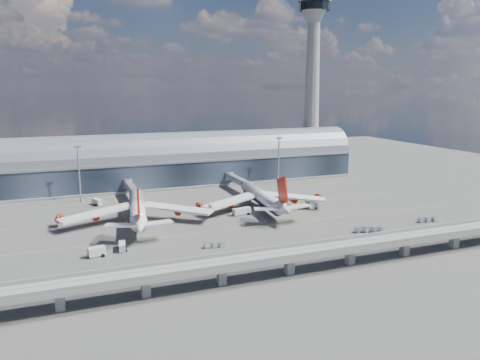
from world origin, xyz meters
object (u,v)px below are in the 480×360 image
object	(u,v)px
floodlight_mast_right	(279,160)
service_truck_5	(97,202)
service_truck_0	(122,246)
cargo_train_0	(215,245)
airliner_left	(137,209)
service_truck_3	(310,204)
control_tower	(312,87)
service_truck_4	(267,199)
service_truck_2	(242,211)
cargo_train_2	(428,219)
service_truck_1	(97,252)
airliner_right	(263,198)
cargo_train_1	(370,230)
floodlight_mast_left	(79,172)

from	to	relation	value
floodlight_mast_right	service_truck_5	world-z (taller)	floodlight_mast_right
service_truck_0	cargo_train_0	distance (m)	29.59
airliner_left	service_truck_3	world-z (taller)	airliner_left
service_truck_3	cargo_train_0	distance (m)	63.73
service_truck_3	service_truck_5	distance (m)	93.81
control_tower	cargo_train_0	distance (m)	155.38
service_truck_4	service_truck_5	distance (m)	75.67
airliner_left	service_truck_2	size ratio (longest dim) A/B	7.85
floodlight_mast_right	cargo_train_2	size ratio (longest dim) A/B	2.97
service_truck_1	service_truck_2	bearing A→B (deg)	-77.16
control_tower	service_truck_3	size ratio (longest dim) A/B	15.12
floodlight_mast_right	service_truck_0	world-z (taller)	floodlight_mast_right
cargo_train_2	service_truck_3	bearing A→B (deg)	32.38
airliner_right	service_truck_0	bearing A→B (deg)	-149.43
service_truck_0	cargo_train_2	size ratio (longest dim) A/B	0.72
service_truck_3	airliner_right	bearing A→B (deg)	173.69
floodlight_mast_right	service_truck_2	bearing A→B (deg)	-129.75
airliner_left	service_truck_1	xyz separation A→B (m)	(-17.81, -32.13, -4.00)
service_truck_0	cargo_train_1	distance (m)	86.86
airliner_left	airliner_right	bearing A→B (deg)	9.30
airliner_left	cargo_train_2	size ratio (longest dim) A/B	7.33
service_truck_1	service_truck_4	distance (m)	89.52
airliner_right	service_truck_0	size ratio (longest dim) A/B	9.68
service_truck_3	cargo_train_2	size ratio (longest dim) A/B	0.79
service_truck_2	service_truck_5	size ratio (longest dim) A/B	1.31
airliner_right	service_truck_1	bearing A→B (deg)	-150.08
floodlight_mast_right	service_truck_4	distance (m)	40.36
airliner_left	airliner_right	xyz separation A→B (m)	(53.19, 1.46, -0.59)
service_truck_1	service_truck_4	bearing A→B (deg)	-73.13
service_truck_0	service_truck_2	bearing A→B (deg)	32.87
floodlight_mast_left	floodlight_mast_right	distance (m)	100.00
service_truck_2	airliner_right	bearing A→B (deg)	-78.40
service_truck_5	cargo_train_1	distance (m)	117.27
service_truck_5	cargo_train_2	xyz separation A→B (m)	(117.29, -74.31, -0.44)
service_truck_2	cargo_train_0	bearing A→B (deg)	134.03
service_truck_0	cargo_train_0	size ratio (longest dim) A/B	0.84
control_tower	airliner_left	xyz separation A→B (m)	(-116.30, -72.17, -46.12)
airliner_left	service_truck_4	size ratio (longest dim) A/B	13.25
airliner_left	service_truck_0	distance (m)	31.09
airliner_left	cargo_train_1	world-z (taller)	airliner_left
floodlight_mast_right	floodlight_mast_left	bearing A→B (deg)	180.00
control_tower	service_truck_0	xyz separation A→B (m)	(-126.08, -101.37, -50.35)
airliner_left	floodlight_mast_right	bearing A→B (deg)	36.24
control_tower	floodlight_mast_right	xyz separation A→B (m)	(-35.00, -28.00, -38.00)
floodlight_mast_left	service_truck_5	bearing A→B (deg)	-55.58
control_tower	cargo_train_2	world-z (taller)	control_tower
airliner_left	service_truck_0	world-z (taller)	airliner_left
control_tower	floodlight_mast_left	world-z (taller)	control_tower
service_truck_4	cargo_train_0	distance (m)	64.63
service_truck_3	service_truck_4	size ratio (longest dim) A/B	1.43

